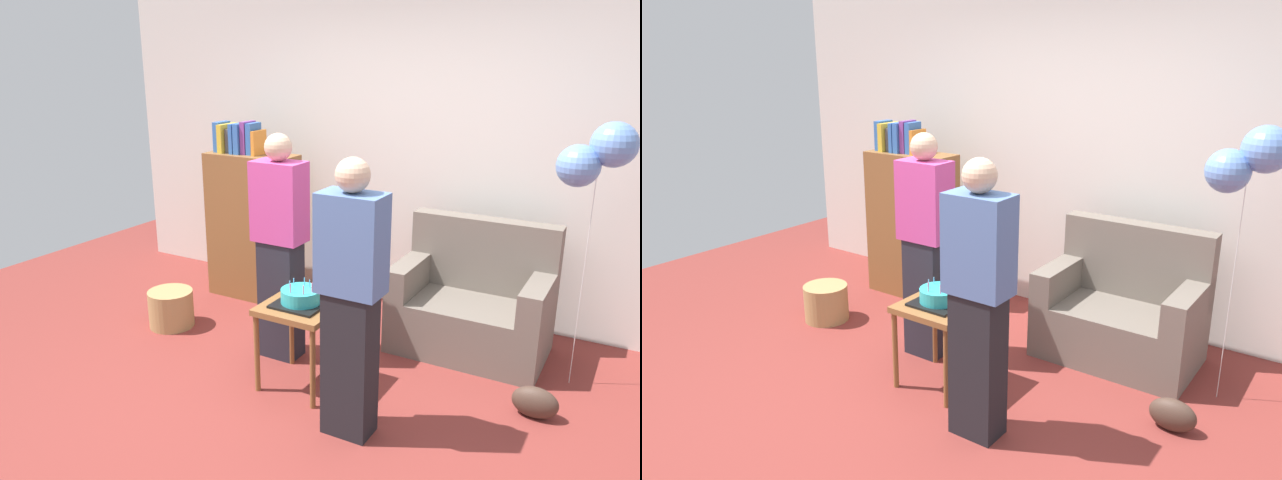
{
  "view_description": "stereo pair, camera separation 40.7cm",
  "coord_description": "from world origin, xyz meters",
  "views": [
    {
      "loc": [
        1.81,
        -2.77,
        2.16
      ],
      "look_at": [
        -0.12,
        0.61,
        0.95
      ],
      "focal_mm": 34.52,
      "sensor_mm": 36.0,
      "label": 1
    },
    {
      "loc": [
        2.15,
        -2.55,
        2.16
      ],
      "look_at": [
        -0.12,
        0.61,
        0.95
      ],
      "focal_mm": 34.52,
      "sensor_mm": 36.0,
      "label": 2
    }
  ],
  "objects": [
    {
      "name": "person_holding_cake",
      "position": [
        0.4,
        0.04,
        0.83
      ],
      "size": [
        0.36,
        0.22,
        1.63
      ],
      "rotation": [
        0.0,
        0.0,
        3.31
      ],
      "color": "black",
      "rests_on": "ground_plane"
    },
    {
      "name": "wicker_basket",
      "position": [
        -1.52,
        0.62,
        0.15
      ],
      "size": [
        0.36,
        0.36,
        0.3
      ],
      "primitive_type": "cylinder",
      "color": "#A88451",
      "rests_on": "ground_plane"
    },
    {
      "name": "balloon_bunch",
      "position": [
        1.43,
        1.33,
        1.54
      ],
      "size": [
        0.45,
        0.33,
        1.75
      ],
      "color": "silver",
      "rests_on": "ground_plane"
    },
    {
      "name": "wall_back",
      "position": [
        0.0,
        2.05,
        1.35
      ],
      "size": [
        6.0,
        0.1,
        2.7
      ],
      "primitive_type": "cube",
      "color": "silver",
      "rests_on": "ground_plane"
    },
    {
      "name": "side_table",
      "position": [
        -0.12,
        0.36,
        0.49
      ],
      "size": [
        0.48,
        0.48,
        0.58
      ],
      "color": "brown",
      "rests_on": "ground_plane"
    },
    {
      "name": "bookshelf",
      "position": [
        -1.33,
        1.51,
        0.69
      ],
      "size": [
        0.8,
        0.36,
        1.58
      ],
      "color": "brown",
      "rests_on": "ground_plane"
    },
    {
      "name": "handbag",
      "position": [
        1.32,
        0.73,
        0.1
      ],
      "size": [
        0.28,
        0.14,
        0.2
      ],
      "primitive_type": "ellipsoid",
      "color": "#473328",
      "rests_on": "ground_plane"
    },
    {
      "name": "person_blowing_candles",
      "position": [
        -0.47,
        0.65,
        0.83
      ],
      "size": [
        0.36,
        0.22,
        1.63
      ],
      "rotation": [
        0.0,
        0.0,
        -0.28
      ],
      "color": "#23232D",
      "rests_on": "ground_plane"
    },
    {
      "name": "ground_plane",
      "position": [
        0.0,
        0.0,
        0.0
      ],
      "size": [
        8.0,
        8.0,
        0.0
      ],
      "primitive_type": "plane",
      "color": "maroon"
    },
    {
      "name": "couch",
      "position": [
        0.7,
        1.45,
        0.34
      ],
      "size": [
        1.1,
        0.7,
        0.96
      ],
      "color": "#6B6056",
      "rests_on": "ground_plane"
    },
    {
      "name": "birthday_cake",
      "position": [
        -0.12,
        0.36,
        0.63
      ],
      "size": [
        0.32,
        0.32,
        0.17
      ],
      "color": "black",
      "rests_on": "side_table"
    }
  ]
}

